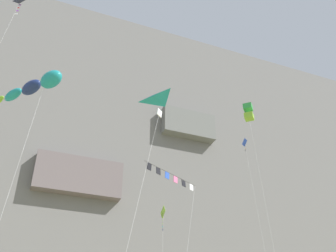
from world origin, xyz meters
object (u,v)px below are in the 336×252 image
Objects in this scene: kite_diamond_front_field at (17,9)px; kite_banner_far_left at (172,181)px; kite_diamond_upper_left at (163,221)px; kite_box_high_right at (249,112)px; kite_diamond_mid_right at (247,153)px; kite_delta_upper_right at (163,120)px; kite_windsock_near_cliff at (33,87)px.

kite_banner_far_left is at bearing 6.06° from kite_diamond_front_field.
kite_banner_far_left reaches higher than kite_diamond_upper_left.
kite_diamond_upper_left is at bearing 79.22° from kite_banner_far_left.
kite_box_high_right is 10.86m from kite_diamond_mid_right.
kite_box_high_right is 17.09m from kite_banner_far_left.
kite_box_high_right is 1.70× the size of kite_banner_far_left.
kite_diamond_mid_right is 35.91m from kite_diamond_front_field.
kite_delta_upper_right is (-7.69, -20.06, -2.16)m from kite_diamond_upper_left.
kite_box_high_right is 27.92m from kite_diamond_front_field.
kite_diamond_mid_right is at bearing 23.66° from kite_diamond_front_field.
kite_diamond_upper_left is (13.76, 12.52, -3.37)m from kite_windsock_near_cliff.
kite_diamond_front_field is (-16.76, -5.95, 16.11)m from kite_diamond_upper_left.
kite_diamond_mid_right is 40.74m from kite_delta_upper_right.
kite_diamond_front_field reaches higher than kite_diamond_upper_left.
kite_delta_upper_right is at bearing -113.54° from kite_banner_far_left.
kite_delta_upper_right is (-18.35, -19.11, -16.64)m from kite_box_high_right.
kite_diamond_mid_right is 1.94× the size of kite_diamond_upper_left.
kite_banner_far_left is 0.94× the size of kite_windsock_near_cliff.
kite_diamond_upper_left is at bearing 42.31° from kite_windsock_near_cliff.
kite_delta_upper_right is 0.40× the size of kite_diamond_front_field.
kite_diamond_mid_right is at bearing 50.15° from kite_delta_upper_right.
kite_box_high_right reaches higher than kite_windsock_near_cliff.
kite_diamond_front_field is at bearing 122.73° from kite_delta_upper_right.
kite_box_high_right is at bearing 10.34° from kite_diamond_front_field.
kite_diamond_front_field reaches higher than kite_diamond_mid_right.
kite_banner_far_left is (-11.47, -3.31, -12.23)m from kite_box_high_right.
kite_diamond_front_field is at bearing -173.94° from kite_banner_far_left.
kite_banner_far_left is 17.80m from kite_delta_upper_right.
kite_box_high_right is 1.83× the size of kite_diamond_upper_left.
kite_diamond_front_field reaches higher than kite_box_high_right.
kite_windsock_near_cliff is 0.57× the size of kite_diamond_front_field.
kite_diamond_mid_right is (5.44, 9.40, 0.10)m from kite_box_high_right.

